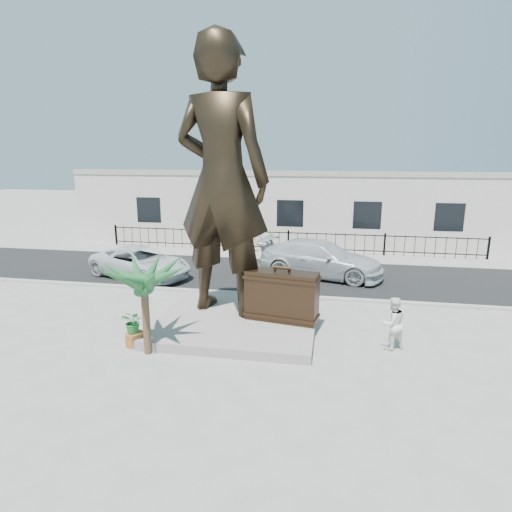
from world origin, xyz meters
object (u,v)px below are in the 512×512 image
Objects in this scene: suitcase at (282,296)px; car_white at (140,262)px; statue at (222,180)px; tourist at (392,323)px.

car_white is at bearing 155.93° from suitcase.
statue is 3.84× the size of suitcase.
tourist is at bearing -5.56° from suitcase.
car_white is at bearing -57.60° from tourist.
statue is 7.85m from car_white.
statue is at bearing -107.99° from car_white.
car_white is (-7.26, 4.88, -0.42)m from suitcase.
statue reaches higher than tourist.
statue is 5.62× the size of tourist.
tourist is (3.42, -0.94, -0.32)m from suitcase.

